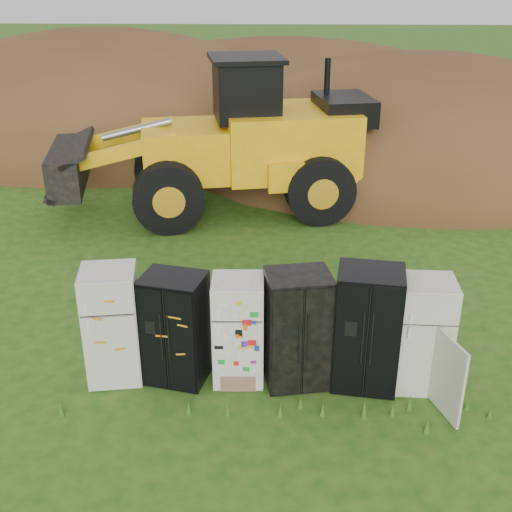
{
  "coord_description": "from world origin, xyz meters",
  "views": [
    {
      "loc": [
        0.04,
        -8.34,
        6.01
      ],
      "look_at": [
        -0.29,
        2.0,
        1.2
      ],
      "focal_mm": 45.0,
      "sensor_mm": 36.0,
      "label": 1
    }
  ],
  "objects_px": {
    "fridge_dark_mid": "(297,329)",
    "wheel_loader": "(208,137)",
    "fridge_sticker": "(238,330)",
    "fridge_open_door": "(423,334)",
    "fridge_black_side": "(175,328)",
    "fridge_leftmost": "(112,325)",
    "fridge_black_right": "(367,329)"
  },
  "relations": [
    {
      "from": "fridge_open_door",
      "to": "fridge_black_right",
      "type": "bearing_deg",
      "value": -178.61
    },
    {
      "from": "fridge_dark_mid",
      "to": "wheel_loader",
      "type": "height_order",
      "value": "wheel_loader"
    },
    {
      "from": "fridge_open_door",
      "to": "fridge_black_side",
      "type": "bearing_deg",
      "value": -178.82
    },
    {
      "from": "fridge_black_side",
      "to": "fridge_sticker",
      "type": "height_order",
      "value": "fridge_black_side"
    },
    {
      "from": "fridge_sticker",
      "to": "wheel_loader",
      "type": "relative_size",
      "value": 0.21
    },
    {
      "from": "fridge_leftmost",
      "to": "fridge_sticker",
      "type": "height_order",
      "value": "fridge_leftmost"
    },
    {
      "from": "fridge_sticker",
      "to": "fridge_open_door",
      "type": "height_order",
      "value": "fridge_open_door"
    },
    {
      "from": "fridge_black_right",
      "to": "fridge_open_door",
      "type": "relative_size",
      "value": 1.08
    },
    {
      "from": "fridge_sticker",
      "to": "fridge_dark_mid",
      "type": "xyz_separation_m",
      "value": [
        0.9,
        -0.03,
        0.06
      ]
    },
    {
      "from": "fridge_leftmost",
      "to": "fridge_black_right",
      "type": "xyz_separation_m",
      "value": [
        3.88,
        -0.05,
        0.04
      ]
    },
    {
      "from": "fridge_dark_mid",
      "to": "wheel_loader",
      "type": "bearing_deg",
      "value": 95.39
    },
    {
      "from": "fridge_black_right",
      "to": "fridge_open_door",
      "type": "bearing_deg",
      "value": 7.5
    },
    {
      "from": "fridge_black_side",
      "to": "fridge_open_door",
      "type": "distance_m",
      "value": 3.74
    },
    {
      "from": "fridge_black_side",
      "to": "fridge_dark_mid",
      "type": "xyz_separation_m",
      "value": [
        1.86,
        -0.02,
        0.04
      ]
    },
    {
      "from": "fridge_leftmost",
      "to": "wheel_loader",
      "type": "bearing_deg",
      "value": 75.6
    },
    {
      "from": "wheel_loader",
      "to": "fridge_black_side",
      "type": "bearing_deg",
      "value": -99.05
    },
    {
      "from": "fridge_black_right",
      "to": "fridge_open_door",
      "type": "distance_m",
      "value": 0.84
    },
    {
      "from": "fridge_leftmost",
      "to": "fridge_open_door",
      "type": "xyz_separation_m",
      "value": [
        4.71,
        -0.06,
        -0.03
      ]
    },
    {
      "from": "fridge_black_side",
      "to": "fridge_black_right",
      "type": "xyz_separation_m",
      "value": [
        2.91,
        -0.05,
        0.08
      ]
    },
    {
      "from": "fridge_dark_mid",
      "to": "wheel_loader",
      "type": "xyz_separation_m",
      "value": [
        -2.07,
        7.43,
        1.02
      ]
    },
    {
      "from": "fridge_leftmost",
      "to": "fridge_black_right",
      "type": "bearing_deg",
      "value": -9.3
    },
    {
      "from": "fridge_black_side",
      "to": "fridge_black_right",
      "type": "distance_m",
      "value": 2.91
    },
    {
      "from": "fridge_leftmost",
      "to": "fridge_sticker",
      "type": "bearing_deg",
      "value": -8.44
    },
    {
      "from": "fridge_dark_mid",
      "to": "wheel_loader",
      "type": "relative_size",
      "value": 0.23
    },
    {
      "from": "fridge_sticker",
      "to": "fridge_dark_mid",
      "type": "relative_size",
      "value": 0.94
    },
    {
      "from": "fridge_black_right",
      "to": "fridge_dark_mid",
      "type": "bearing_deg",
      "value": -173.19
    },
    {
      "from": "fridge_black_side",
      "to": "fridge_open_door",
      "type": "relative_size",
      "value": 0.99
    },
    {
      "from": "fridge_black_side",
      "to": "fridge_black_right",
      "type": "bearing_deg",
      "value": 12.33
    },
    {
      "from": "fridge_leftmost",
      "to": "wheel_loader",
      "type": "height_order",
      "value": "wheel_loader"
    },
    {
      "from": "fridge_leftmost",
      "to": "fridge_black_side",
      "type": "height_order",
      "value": "fridge_leftmost"
    },
    {
      "from": "fridge_dark_mid",
      "to": "fridge_black_right",
      "type": "xyz_separation_m",
      "value": [
        1.05,
        -0.02,
        0.04
      ]
    },
    {
      "from": "fridge_dark_mid",
      "to": "fridge_open_door",
      "type": "distance_m",
      "value": 1.88
    }
  ]
}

